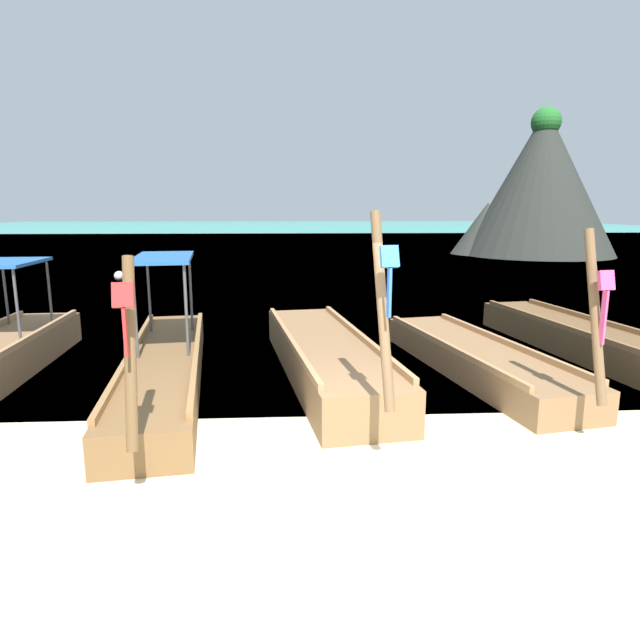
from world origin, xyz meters
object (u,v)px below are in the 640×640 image
Objects in this scene: mooring_buoy_near at (119,276)px; longtail_boat_green_ribbon at (1,354)px; longtail_boat_violet_ribbon at (586,341)px; longtail_boat_blue_ribbon at (326,357)px; karst_rock at (537,186)px; longtail_boat_red_ribbon at (165,365)px; longtail_boat_pink_ribbon at (476,359)px.

longtail_boat_green_ribbon is at bearing -81.98° from mooring_buoy_near.
mooring_buoy_near is (-12.82, 12.16, -0.09)m from longtail_boat_violet_ribbon.
longtail_boat_green_ribbon is 0.83× the size of longtail_boat_blue_ribbon.
mooring_buoy_near is (-22.22, -11.67, -4.02)m from karst_rock.
longtail_boat_red_ribbon is 1.07× the size of longtail_boat_violet_ribbon.
longtail_boat_green_ribbon is 13.58× the size of mooring_buoy_near.
longtail_boat_red_ribbon is at bearing -176.59° from longtail_boat_pink_ribbon.
longtail_boat_red_ribbon is 2.72m from longtail_boat_blue_ribbon.
karst_rock reaches higher than longtail_boat_green_ribbon.
longtail_boat_blue_ribbon reaches higher than longtail_boat_violet_ribbon.
longtail_boat_green_ribbon is at bearing 177.20° from longtail_boat_pink_ribbon.
longtail_boat_violet_ribbon is at bearing 22.57° from longtail_boat_pink_ribbon.
karst_rock is (11.99, 24.91, 3.96)m from longtail_boat_pink_ribbon.
longtail_boat_green_ribbon reaches higher than mooring_buoy_near.
longtail_boat_violet_ribbon is 17.67m from mooring_buoy_near.
karst_rock reaches higher than longtail_boat_pink_ribbon.
longtail_boat_green_ribbon is 5.75m from longtail_boat_blue_ribbon.
longtail_boat_blue_ribbon is 1.12× the size of longtail_boat_pink_ribbon.
longtail_boat_red_ribbon reaches higher than mooring_buoy_near.
longtail_boat_red_ribbon is 1.23× the size of longtail_boat_pink_ribbon.
longtail_boat_green_ribbon is at bearing 166.41° from longtail_boat_red_ribbon.
longtail_boat_pink_ribbon reaches higher than longtail_boat_green_ribbon.
longtail_boat_green_ribbon is 11.04m from longtail_boat_violet_ribbon.
longtail_boat_violet_ribbon reaches higher than mooring_buoy_near.
longtail_boat_blue_ribbon is at bearing 6.11° from longtail_boat_red_ribbon.
karst_rock is (17.38, 25.23, 3.89)m from longtail_boat_red_ribbon.
mooring_buoy_near is at bearing 119.61° from longtail_boat_blue_ribbon.
longtail_boat_blue_ribbon is 5.40m from longtail_boat_violet_ribbon.
longtail_boat_red_ribbon is at bearing -170.06° from longtail_boat_violet_ribbon.
karst_rock is 24.27× the size of mooring_buoy_near.
longtail_boat_violet_ribbon reaches higher than longtail_boat_green_ribbon.
longtail_boat_blue_ribbon is at bearing -179.32° from longtail_boat_pink_ribbon.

